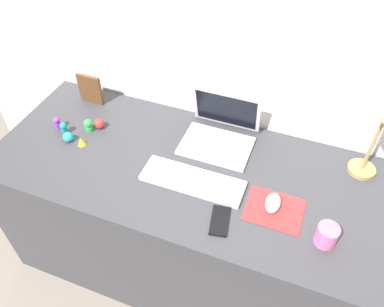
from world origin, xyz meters
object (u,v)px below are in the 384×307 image
object	(u,v)px
toy_figurine_red	(99,124)
toy_figurine_cyan	(68,137)
cell_phone	(220,221)
toy_figurine_green	(88,125)
desk_lamp	(373,148)
picture_frame	(90,89)
laptop	(221,130)
mouse	(273,203)
toy_figurine_yellow	(81,141)
toy_figurine_purple	(57,123)
toy_figurine_teal	(64,128)
keyboard	(193,181)
coffee_mug	(327,235)

from	to	relation	value
toy_figurine_red	toy_figurine_cyan	bearing A→B (deg)	-123.38
cell_phone	toy_figurine_red	world-z (taller)	toy_figurine_red
toy_figurine_green	desk_lamp	bearing A→B (deg)	7.30
cell_phone	picture_frame	distance (m)	0.92
toy_figurine_red	desk_lamp	bearing A→B (deg)	5.97
picture_frame	toy_figurine_red	size ratio (longest dim) A/B	3.17
laptop	mouse	xyz separation A→B (m)	(0.30, -0.28, -0.03)
laptop	cell_phone	distance (m)	0.44
toy_figurine_yellow	toy_figurine_cyan	size ratio (longest dim) A/B	0.80
cell_phone	toy_figurine_purple	size ratio (longest dim) A/B	2.11
toy_figurine_cyan	toy_figurine_teal	bearing A→B (deg)	140.42
keyboard	mouse	size ratio (longest dim) A/B	4.27
keyboard	toy_figurine_purple	world-z (taller)	toy_figurine_purple
laptop	toy_figurine_cyan	world-z (taller)	laptop
toy_figurine_yellow	toy_figurine_purple	bearing A→B (deg)	160.42
keyboard	toy_figurine_cyan	xyz separation A→B (m)	(-0.59, 0.03, 0.01)
toy_figurine_purple	toy_figurine_teal	bearing A→B (deg)	-22.32
laptop	cell_phone	xyz separation A→B (m)	(0.14, -0.42, -0.05)
toy_figurine_yellow	cell_phone	bearing A→B (deg)	-13.71
toy_figurine_purple	toy_figurine_cyan	world-z (taller)	toy_figurine_purple
desk_lamp	toy_figurine_teal	size ratio (longest dim) A/B	5.79
cell_phone	toy_figurine_teal	bearing A→B (deg)	155.05
keyboard	toy_figurine_purple	size ratio (longest dim) A/B	6.75
picture_frame	toy_figurine_purple	xyz separation A→B (m)	(-0.04, -0.22, -0.04)
coffee_mug	toy_figurine_green	xyz separation A→B (m)	(-1.07, 0.21, -0.01)
desk_lamp	toy_figurine_green	xyz separation A→B (m)	(-1.17, -0.15, -0.13)
mouse	desk_lamp	distance (m)	0.43
coffee_mug	toy_figurine_yellow	xyz separation A→B (m)	(-1.05, 0.12, -0.02)
toy_figurine_teal	toy_figurine_yellow	size ratio (longest dim) A/B	1.55
desk_lamp	toy_figurine_teal	world-z (taller)	desk_lamp
coffee_mug	toy_figurine_yellow	world-z (taller)	coffee_mug
picture_frame	toy_figurine_teal	world-z (taller)	picture_frame
cell_phone	toy_figurine_teal	xyz separation A→B (m)	(-0.80, 0.20, 0.03)
cell_phone	toy_figurine_teal	size ratio (longest dim) A/B	2.19
toy_figurine_yellow	laptop	bearing A→B (deg)	24.60
toy_figurine_red	toy_figurine_purple	size ratio (longest dim) A/B	0.78
picture_frame	toy_figurine_teal	size ratio (longest dim) A/B	2.56
toy_figurine_yellow	mouse	bearing A→B (deg)	-2.14
desk_lamp	toy_figurine_yellow	world-z (taller)	desk_lamp
toy_figurine_yellow	picture_frame	bearing A→B (deg)	112.54
toy_figurine_red	keyboard	bearing A→B (deg)	-16.73
toy_figurine_red	coffee_mug	bearing A→B (deg)	-13.15
keyboard	toy_figurine_red	world-z (taller)	toy_figurine_red
picture_frame	cell_phone	bearing A→B (deg)	-29.19
picture_frame	toy_figurine_yellow	world-z (taller)	picture_frame
toy_figurine_green	toy_figurine_teal	bearing A→B (deg)	-148.49
laptop	toy_figurine_yellow	bearing A→B (deg)	-155.40
cell_phone	toy_figurine_green	size ratio (longest dim) A/B	2.16
picture_frame	toy_figurine_teal	xyz separation A→B (m)	(0.00, -0.24, -0.04)
desk_lamp	toy_figurine_yellow	bearing A→B (deg)	-168.03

